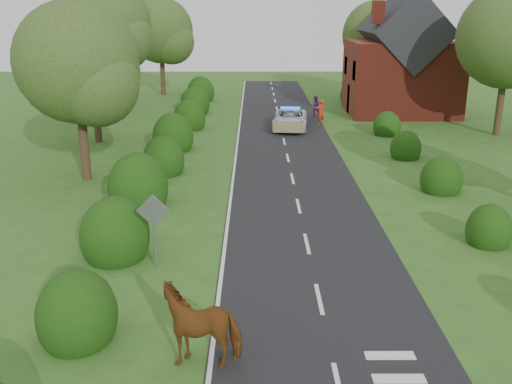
{
  "coord_description": "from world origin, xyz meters",
  "views": [
    {
      "loc": [
        -1.87,
        -14.59,
        8.03
      ],
      "look_at": [
        -1.8,
        5.98,
        1.3
      ],
      "focal_mm": 40.0,
      "sensor_mm": 36.0,
      "label": 1
    }
  ],
  "objects_px": {
    "road_sign": "(154,221)",
    "pedestrian_purple": "(315,106)",
    "police_van": "(290,119)",
    "pedestrian_red": "(321,112)",
    "cow": "(202,327)"
  },
  "relations": [
    {
      "from": "road_sign",
      "to": "pedestrian_purple",
      "type": "distance_m",
      "value": 27.49
    },
    {
      "from": "police_van",
      "to": "pedestrian_red",
      "type": "height_order",
      "value": "pedestrian_red"
    },
    {
      "from": "cow",
      "to": "pedestrian_red",
      "type": "relative_size",
      "value": 1.29
    },
    {
      "from": "road_sign",
      "to": "police_van",
      "type": "xyz_separation_m",
      "value": [
        5.6,
        22.0,
        -0.98
      ]
    },
    {
      "from": "cow",
      "to": "pedestrian_red",
      "type": "height_order",
      "value": "pedestrian_red"
    },
    {
      "from": "cow",
      "to": "police_van",
      "type": "height_order",
      "value": "cow"
    },
    {
      "from": "cow",
      "to": "police_van",
      "type": "distance_m",
      "value": 27.05
    },
    {
      "from": "police_van",
      "to": "pedestrian_red",
      "type": "bearing_deg",
      "value": 39.66
    },
    {
      "from": "cow",
      "to": "police_van",
      "type": "relative_size",
      "value": 0.44
    },
    {
      "from": "police_van",
      "to": "pedestrian_red",
      "type": "distance_m",
      "value": 2.73
    },
    {
      "from": "cow",
      "to": "pedestrian_purple",
      "type": "bearing_deg",
      "value": 170.91
    },
    {
      "from": "pedestrian_red",
      "to": "cow",
      "type": "bearing_deg",
      "value": 37.28
    },
    {
      "from": "cow",
      "to": "pedestrian_purple",
      "type": "height_order",
      "value": "same"
    },
    {
      "from": "road_sign",
      "to": "cow",
      "type": "xyz_separation_m",
      "value": [
        1.91,
        -4.79,
        -0.85
      ]
    },
    {
      "from": "cow",
      "to": "police_van",
      "type": "xyz_separation_m",
      "value": [
        3.7,
        26.79,
        -0.13
      ]
    }
  ]
}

